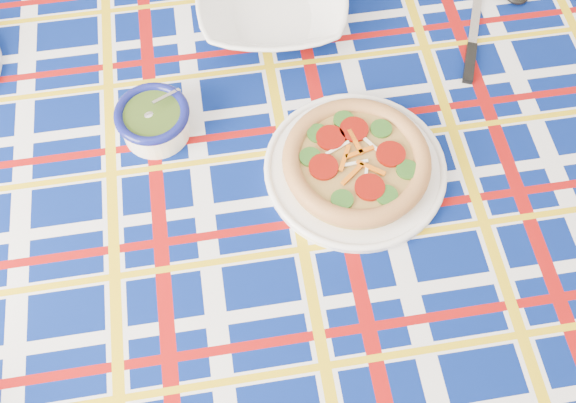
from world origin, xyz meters
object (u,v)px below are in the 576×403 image
main_focaccia_plate (356,161)px  pesto_bowl (154,119)px  dining_table (248,201)px  serving_bowl (272,5)px

main_focaccia_plate → pesto_bowl: size_ratio=2.47×
dining_table → main_focaccia_plate: size_ratio=5.74×
main_focaccia_plate → dining_table: bearing=157.9°
dining_table → serving_bowl: bearing=74.6°
main_focaccia_plate → serving_bowl: (0.03, 0.38, 0.00)m
dining_table → pesto_bowl: pesto_bowl is taller
dining_table → pesto_bowl: bearing=139.5°
dining_table → main_focaccia_plate: 0.22m
dining_table → serving_bowl: serving_bowl is taller
serving_bowl → main_focaccia_plate: bearing=-95.1°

